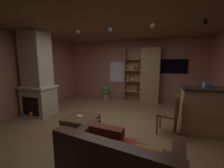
# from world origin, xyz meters

# --- Properties ---
(floor) EXTENTS (5.73, 5.70, 0.02)m
(floor) POSITION_xyz_m (0.00, 0.00, -0.01)
(floor) COLOR olive
(floor) RESTS_ON ground
(wall_back) EXTENTS (5.85, 0.06, 2.52)m
(wall_back) POSITION_xyz_m (0.00, 2.88, 1.26)
(wall_back) COLOR #AD7060
(wall_back) RESTS_ON ground
(wall_left) EXTENTS (0.06, 5.70, 2.52)m
(wall_left) POSITION_xyz_m (-2.90, 0.00, 1.26)
(wall_left) COLOR #AD7060
(wall_left) RESTS_ON ground
(ceiling) EXTENTS (5.73, 5.70, 0.02)m
(ceiling) POSITION_xyz_m (0.00, 0.00, 2.53)
(ceiling) COLOR brown
(window_pane_back) EXTENTS (0.78, 0.01, 0.88)m
(window_pane_back) POSITION_xyz_m (-0.55, 2.84, 1.20)
(window_pane_back) COLOR white
(stone_fireplace) EXTENTS (0.94, 0.75, 2.52)m
(stone_fireplace) POSITION_xyz_m (-2.32, 0.13, 1.14)
(stone_fireplace) COLOR #BCAD8E
(stone_fireplace) RESTS_ON ground
(bookshelf_cabinet) EXTENTS (1.37, 0.41, 2.17)m
(bookshelf_cabinet) POSITION_xyz_m (0.74, 2.60, 1.07)
(bookshelf_cabinet) COLOR #A87F51
(bookshelf_cabinet) RESTS_ON ground
(kitchen_bar_counter) EXTENTS (1.42, 0.57, 1.07)m
(kitchen_bar_counter) POSITION_xyz_m (2.42, 0.44, 0.54)
(kitchen_bar_counter) COLOR #A87F51
(kitchen_bar_counter) RESTS_ON ground
(tissue_box) EXTENTS (0.14, 0.14, 0.11)m
(tissue_box) POSITION_xyz_m (2.21, 0.49, 1.13)
(tissue_box) COLOR #598CBF
(tissue_box) RESTS_ON kitchen_bar_counter
(leather_couch) EXTENTS (1.55, 1.05, 0.84)m
(leather_couch) POSITION_xyz_m (0.81, -1.59, 0.30)
(leather_couch) COLOR #4C2D1E
(leather_couch) RESTS_ON ground
(coffee_table) EXTENTS (0.69, 0.67, 0.40)m
(coffee_table) POSITION_xyz_m (-0.45, -0.48, 0.32)
(coffee_table) COLOR brown
(coffee_table) RESTS_ON ground
(table_book_0) EXTENTS (0.14, 0.12, 0.02)m
(table_book_0) POSITION_xyz_m (-0.48, -0.49, 0.41)
(table_book_0) COLOR beige
(table_book_0) RESTS_ON coffee_table
(dining_chair) EXTENTS (0.49, 0.49, 0.92)m
(dining_chair) POSITION_xyz_m (1.50, 0.15, 0.53)
(dining_chair) COLOR brown
(dining_chair) RESTS_ON ground
(potted_floor_plant) EXTENTS (0.34, 0.33, 0.65)m
(potted_floor_plant) POSITION_xyz_m (-0.99, 2.41, 0.32)
(potted_floor_plant) COLOR #B77051
(potted_floor_plant) RESTS_ON ground
(wall_mounted_tv) EXTENTS (0.97, 0.06, 0.54)m
(wall_mounted_tv) POSITION_xyz_m (1.69, 2.82, 1.47)
(wall_mounted_tv) COLOR black
(track_light_spot_0) EXTENTS (0.07, 0.07, 0.09)m
(track_light_spot_0) POSITION_xyz_m (-2.01, 0.34, 2.45)
(track_light_spot_0) COLOR black
(track_light_spot_1) EXTENTS (0.07, 0.07, 0.09)m
(track_light_spot_1) POSITION_xyz_m (-0.99, 0.38, 2.45)
(track_light_spot_1) COLOR black
(track_light_spot_2) EXTENTS (0.07, 0.07, 0.09)m
(track_light_spot_2) POSITION_xyz_m (-0.05, 0.42, 2.45)
(track_light_spot_2) COLOR black
(track_light_spot_3) EXTENTS (0.07, 0.07, 0.09)m
(track_light_spot_3) POSITION_xyz_m (0.99, 0.35, 2.45)
(track_light_spot_3) COLOR black
(track_light_spot_4) EXTENTS (0.07, 0.07, 0.09)m
(track_light_spot_4) POSITION_xyz_m (2.04, 0.39, 2.45)
(track_light_spot_4) COLOR black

